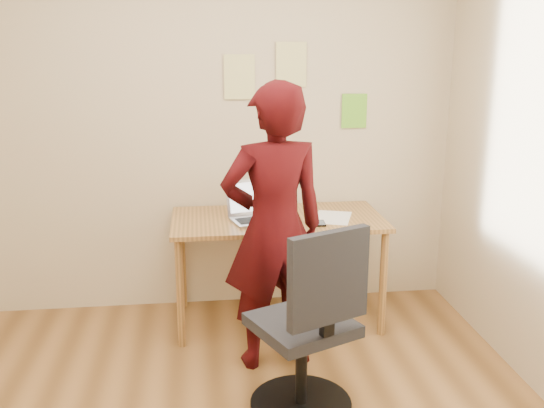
{
  "coord_description": "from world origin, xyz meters",
  "views": [
    {
      "loc": [
        -0.06,
        -2.45,
        1.87
      ],
      "look_at": [
        0.36,
        0.95,
        0.95
      ],
      "focal_mm": 40.0,
      "sensor_mm": 36.0,
      "label": 1
    }
  ],
  "objects": [
    {
      "name": "wall_note_right",
      "position": [
        1.05,
        1.74,
        1.4
      ],
      "size": [
        0.18,
        0.0,
        0.24
      ],
      "primitive_type": "cube",
      "color": "#68BD2A",
      "rests_on": "room"
    },
    {
      "name": "wall_note_left",
      "position": [
        0.24,
        1.74,
        1.64
      ],
      "size": [
        0.21,
        0.0,
        0.3
      ],
      "primitive_type": "cube",
      "color": "#D8D381",
      "rests_on": "room"
    },
    {
      "name": "wall_note_mid",
      "position": [
        0.59,
        1.74,
        1.72
      ],
      "size": [
        0.21,
        0.0,
        0.3
      ],
      "primitive_type": "cube",
      "color": "#D8D381",
      "rests_on": "room"
    },
    {
      "name": "paper_sheet",
      "position": [
        0.82,
        1.33,
        0.74
      ],
      "size": [
        0.32,
        0.38,
        0.0
      ],
      "primitive_type": "cube",
      "rotation": [
        0.0,
        0.0,
        -0.34
      ],
      "color": "white",
      "rests_on": "desk"
    },
    {
      "name": "phone",
      "position": [
        0.7,
        1.2,
        0.75
      ],
      "size": [
        0.07,
        0.13,
        0.01
      ],
      "rotation": [
        0.0,
        0.0,
        -0.05
      ],
      "color": "black",
      "rests_on": "desk"
    },
    {
      "name": "desk",
      "position": [
        0.45,
        1.38,
        0.65
      ],
      "size": [
        1.4,
        0.7,
        0.74
      ],
      "color": "#A27238",
      "rests_on": "ground"
    },
    {
      "name": "room",
      "position": [
        0.0,
        0.0,
        1.35
      ],
      "size": [
        3.58,
        3.58,
        2.78
      ],
      "color": "brown",
      "rests_on": "ground"
    },
    {
      "name": "office_chair",
      "position": [
        0.47,
        0.27,
        0.44
      ],
      "size": [
        0.6,
        0.61,
        1.03
      ],
      "rotation": [
        0.0,
        0.0,
        0.42
      ],
      "color": "black",
      "rests_on": "ground"
    },
    {
      "name": "laptop",
      "position": [
        0.3,
        1.36,
        0.79
      ],
      "size": [
        0.4,
        0.38,
        0.24
      ],
      "rotation": [
        0.0,
        0.0,
        0.26
      ],
      "color": "#ADADB4",
      "rests_on": "desk"
    },
    {
      "name": "person",
      "position": [
        0.36,
        0.82,
        0.84
      ],
      "size": [
        0.67,
        0.49,
        1.68
      ],
      "primitive_type": "imported",
      "rotation": [
        0.0,
        0.0,
        3.3
      ],
      "color": "#330608",
      "rests_on": "ground"
    }
  ]
}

